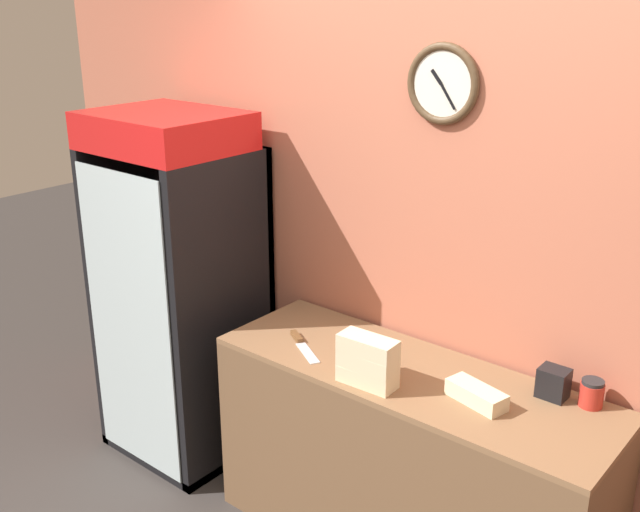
# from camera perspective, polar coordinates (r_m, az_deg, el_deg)

# --- Properties ---
(wall_back) EXTENTS (5.20, 0.09, 2.70)m
(wall_back) POSITION_cam_1_polar(r_m,az_deg,el_deg) (3.20, 10.56, 0.91)
(wall_back) COLOR #B7664C
(wall_back) RESTS_ON ground_plane
(prep_counter) EXTENTS (1.71, 0.57, 0.88)m
(prep_counter) POSITION_cam_1_polar(r_m,az_deg,el_deg) (3.35, 6.62, -15.48)
(prep_counter) COLOR brown
(prep_counter) RESTS_ON ground_plane
(beverage_cooler) EXTENTS (0.72, 0.66, 1.82)m
(beverage_cooler) POSITION_cam_1_polar(r_m,az_deg,el_deg) (3.91, -10.18, -1.15)
(beverage_cooler) COLOR black
(beverage_cooler) RESTS_ON ground_plane
(sandwich_stack_bottom) EXTENTS (0.24, 0.12, 0.07)m
(sandwich_stack_bottom) POSITION_cam_1_polar(r_m,az_deg,el_deg) (3.00, 3.62, -9.14)
(sandwich_stack_bottom) COLOR beige
(sandwich_stack_bottom) RESTS_ON prep_counter
(sandwich_stack_middle) EXTENTS (0.24, 0.12, 0.07)m
(sandwich_stack_middle) POSITION_cam_1_polar(r_m,az_deg,el_deg) (2.97, 3.65, -8.00)
(sandwich_stack_middle) COLOR beige
(sandwich_stack_middle) RESTS_ON sandwich_stack_bottom
(sandwich_stack_top) EXTENTS (0.24, 0.12, 0.07)m
(sandwich_stack_top) POSITION_cam_1_polar(r_m,az_deg,el_deg) (2.94, 3.68, -6.83)
(sandwich_stack_top) COLOR beige
(sandwich_stack_top) RESTS_ON sandwich_stack_middle
(sandwich_flat_left) EXTENTS (0.26, 0.15, 0.07)m
(sandwich_flat_left) POSITION_cam_1_polar(r_m,az_deg,el_deg) (2.94, 11.83, -10.31)
(sandwich_flat_left) COLOR beige
(sandwich_flat_left) RESTS_ON prep_counter
(chefs_knife) EXTENTS (0.28, 0.18, 0.02)m
(chefs_knife) POSITION_cam_1_polar(r_m,az_deg,el_deg) (3.32, -1.49, -6.61)
(chefs_knife) COLOR silver
(chefs_knife) RESTS_ON prep_counter
(condiment_jar) EXTENTS (0.09, 0.09, 0.11)m
(condiment_jar) POSITION_cam_1_polar(r_m,az_deg,el_deg) (3.02, 19.99, -9.81)
(condiment_jar) COLOR #B72D23
(condiment_jar) RESTS_ON prep_counter
(napkin_dispenser) EXTENTS (0.11, 0.09, 0.12)m
(napkin_dispenser) POSITION_cam_1_polar(r_m,az_deg,el_deg) (3.04, 17.36, -9.22)
(napkin_dispenser) COLOR black
(napkin_dispenser) RESTS_ON prep_counter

